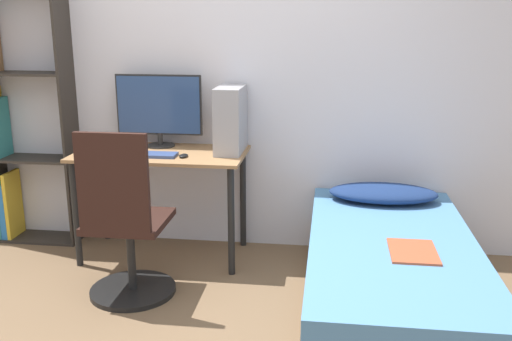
{
  "coord_description": "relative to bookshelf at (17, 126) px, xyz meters",
  "views": [
    {
      "loc": [
        0.73,
        -2.44,
        1.63
      ],
      "look_at": [
        0.3,
        0.79,
        0.75
      ],
      "focal_mm": 40.0,
      "sensor_mm": 36.0,
      "label": 1
    }
  ],
  "objects": [
    {
      "name": "pillow",
      "position": [
        2.61,
        -0.13,
        -0.36
      ],
      "size": [
        0.71,
        0.36,
        0.11
      ],
      "color": "navy",
      "rests_on": "bed"
    },
    {
      "name": "bed",
      "position": [
        2.61,
        -0.82,
        -0.65
      ],
      "size": [
        0.93,
        1.9,
        0.45
      ],
      "color": "#4C3D2D",
      "rests_on": "ground_plane"
    },
    {
      "name": "pc_tower",
      "position": [
        1.59,
        -0.08,
        0.1
      ],
      "size": [
        0.17,
        0.38,
        0.44
      ],
      "color": "#99999E",
      "rests_on": "desk"
    },
    {
      "name": "desk",
      "position": [
        1.12,
        -0.17,
        -0.23
      ],
      "size": [
        1.15,
        0.6,
        0.75
      ],
      "color": "#997047",
      "rests_on": "ground_plane"
    },
    {
      "name": "wall_back",
      "position": [
        1.53,
        0.15,
        0.38
      ],
      "size": [
        8.0,
        0.05,
        2.5
      ],
      "color": "silver",
      "rests_on": "ground_plane"
    },
    {
      "name": "monitor",
      "position": [
        1.06,
        0.01,
        0.15
      ],
      "size": [
        0.61,
        0.2,
        0.5
      ],
      "color": "black",
      "rests_on": "desk"
    },
    {
      "name": "mouse",
      "position": [
        1.31,
        -0.29,
        -0.11
      ],
      "size": [
        0.06,
        0.09,
        0.02
      ],
      "color": "black",
      "rests_on": "desk"
    },
    {
      "name": "keyboard",
      "position": [
        1.07,
        -0.29,
        -0.11
      ],
      "size": [
        0.37,
        0.13,
        0.02
      ],
      "color": "#33477A",
      "rests_on": "desk"
    },
    {
      "name": "bookshelf",
      "position": [
        0.0,
        0.0,
        0.0
      ],
      "size": [
        0.62,
        0.25,
        1.87
      ],
      "color": "#2D2823",
      "rests_on": "ground_plane"
    },
    {
      "name": "magazine",
      "position": [
        2.7,
        -0.99,
        -0.41
      ],
      "size": [
        0.24,
        0.32,
        0.01
      ],
      "color": "#B24C2D",
      "rests_on": "bed"
    },
    {
      "name": "phone",
      "position": [
        0.63,
        -0.1,
        -0.12
      ],
      "size": [
        0.07,
        0.14,
        0.01
      ],
      "color": "#B7B7BC",
      "rests_on": "desk"
    },
    {
      "name": "office_chair",
      "position": [
        1.09,
        -0.82,
        -0.47
      ],
      "size": [
        0.52,
        0.52,
        1.04
      ],
      "color": "black",
      "rests_on": "ground_plane"
    }
  ]
}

